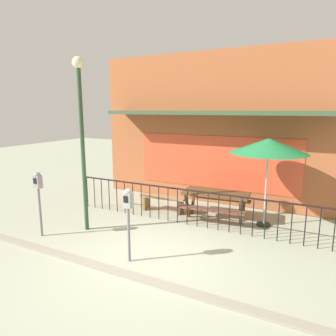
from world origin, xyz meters
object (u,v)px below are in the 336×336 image
object	(u,v)px
patio_umbrella	(269,146)
parking_meter_near	(128,206)
street_lamp	(81,122)
patio_bench	(163,200)
picnic_table_left	(216,198)
parking_meter_far	(38,187)

from	to	relation	value
patio_umbrella	parking_meter_near	world-z (taller)	patio_umbrella
parking_meter_near	street_lamp	bearing A→B (deg)	155.07
patio_bench	street_lamp	xyz separation A→B (m)	(-1.10, -2.09, 2.39)
patio_umbrella	street_lamp	size ratio (longest dim) A/B	0.55
picnic_table_left	patio_umbrella	size ratio (longest dim) A/B	0.82
patio_umbrella	parking_meter_far	xyz separation A→B (m)	(-4.70, -3.14, -0.89)
street_lamp	patio_bench	bearing A→B (deg)	62.24
street_lamp	picnic_table_left	bearing A→B (deg)	39.61
picnic_table_left	street_lamp	xyz separation A→B (m)	(-2.69, -2.23, 2.13)
patio_umbrella	parking_meter_near	size ratio (longest dim) A/B	1.52
patio_bench	parking_meter_far	bearing A→B (deg)	-121.74
patio_bench	street_lamp	distance (m)	3.36
parking_meter_far	patio_bench	bearing A→B (deg)	58.26
patio_bench	parking_meter_near	world-z (taller)	parking_meter_near
patio_bench	street_lamp	bearing A→B (deg)	-117.76
picnic_table_left	patio_bench	xyz separation A→B (m)	(-1.59, -0.14, -0.26)
parking_meter_far	street_lamp	size ratio (longest dim) A/B	0.37
picnic_table_left	patio_umbrella	bearing A→B (deg)	4.41
parking_meter_far	patio_umbrella	bearing A→B (deg)	33.78
street_lamp	parking_meter_near	bearing A→B (deg)	-24.93
parking_meter_near	street_lamp	world-z (taller)	street_lamp
patio_umbrella	parking_meter_far	distance (m)	5.73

